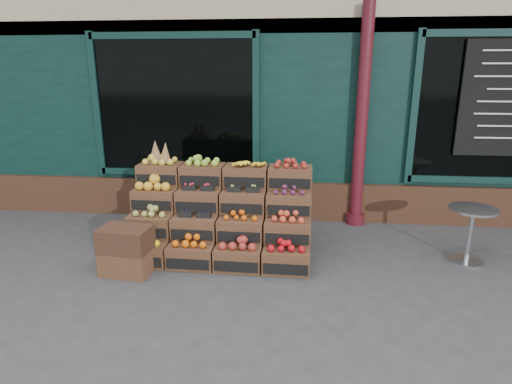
# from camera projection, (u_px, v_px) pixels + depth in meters

# --- Properties ---
(ground) EXTENTS (60.00, 60.00, 0.00)m
(ground) POSITION_uv_depth(u_px,v_px,m) (267.00, 282.00, 4.81)
(ground) COLOR #3B3B3D
(ground) RESTS_ON ground
(shop_facade) EXTENTS (12.00, 6.24, 4.80)m
(shop_facade) POSITION_uv_depth(u_px,v_px,m) (287.00, 64.00, 9.02)
(shop_facade) COLOR black
(shop_facade) RESTS_ON ground
(crate_display) EXTENTS (2.29, 1.13, 1.42)m
(crate_display) POSITION_uv_depth(u_px,v_px,m) (221.00, 220.00, 5.50)
(crate_display) COLOR #533420
(crate_display) RESTS_ON ground
(spare_crates) EXTENTS (0.60, 0.45, 0.57)m
(spare_crates) POSITION_uv_depth(u_px,v_px,m) (127.00, 250.00, 4.96)
(spare_crates) COLOR #533420
(spare_crates) RESTS_ON ground
(bistro_table) EXTENTS (0.56, 0.56, 0.70)m
(bistro_table) POSITION_uv_depth(u_px,v_px,m) (471.00, 229.00, 5.19)
(bistro_table) COLOR silver
(bistro_table) RESTS_ON ground
(shopkeeper) EXTENTS (0.77, 0.64, 1.79)m
(shopkeeper) POSITION_uv_depth(u_px,v_px,m) (203.00, 155.00, 7.24)
(shopkeeper) COLOR #1C632A
(shopkeeper) RESTS_ON ground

